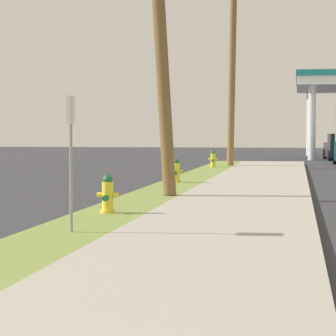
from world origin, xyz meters
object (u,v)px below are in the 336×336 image
object	(u,v)px
fire_hydrant_third	(176,172)
street_sign_post	(71,135)
fire_hydrant_second	(108,196)
fire_hydrant_fourth	(213,160)
utility_pole_midground	(159,8)
utility_pole_background	(232,60)

from	to	relation	value
fire_hydrant_third	street_sign_post	xyz separation A→B (m)	(0.22, -11.58, 1.19)
fire_hydrant_second	fire_hydrant_fourth	bearing A→B (deg)	90.29
fire_hydrant_fourth	street_sign_post	bearing A→B (deg)	-89.40
fire_hydrant_second	utility_pole_midground	bearing A→B (deg)	86.86
utility_pole_background	street_sign_post	world-z (taller)	utility_pole_background
fire_hydrant_second	utility_pole_background	distance (m)	21.13
fire_hydrant_fourth	utility_pole_background	bearing A→B (deg)	65.15
utility_pole_midground	fire_hydrant_fourth	bearing A→B (deg)	91.25
fire_hydrant_second	utility_pole_midground	size ratio (longest dim) A/B	0.08
fire_hydrant_second	street_sign_post	size ratio (longest dim) A/B	0.35
utility_pole_midground	street_sign_post	world-z (taller)	utility_pole_midground
fire_hydrant_third	utility_pole_background	bearing A→B (deg)	86.60
fire_hydrant_third	utility_pole_midground	bearing A→B (deg)	-86.03
fire_hydrant_third	fire_hydrant_fourth	size ratio (longest dim) A/B	1.00
fire_hydrant_third	utility_pole_background	world-z (taller)	utility_pole_background
fire_hydrant_second	utility_pole_background	xyz separation A→B (m)	(0.61, 20.62, 4.57)
utility_pole_background	street_sign_post	size ratio (longest dim) A/B	4.54
fire_hydrant_second	utility_pole_background	world-z (taller)	utility_pole_background
street_sign_post	fire_hydrant_second	bearing A→B (deg)	92.74
fire_hydrant_second	fire_hydrant_fourth	xyz separation A→B (m)	(-0.10, 19.10, 0.00)
utility_pole_background	street_sign_post	bearing A→B (deg)	-91.17
fire_hydrant_second	fire_hydrant_third	size ratio (longest dim) A/B	1.00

